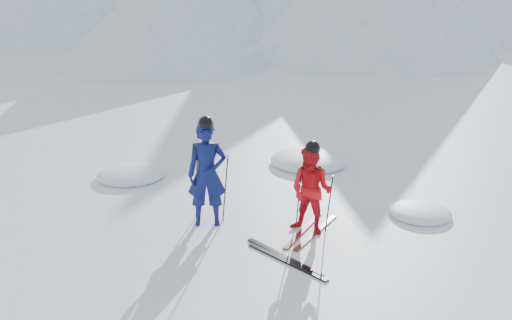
% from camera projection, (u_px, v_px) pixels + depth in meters
% --- Properties ---
extents(ground, '(160.00, 160.00, 0.00)m').
position_uv_depth(ground, '(335.00, 237.00, 9.63)').
color(ground, white).
rests_on(ground, ground).
extents(skier_blue, '(0.84, 0.72, 1.96)m').
position_uv_depth(skier_blue, '(207.00, 174.00, 9.90)').
color(skier_blue, '#0D1551').
rests_on(skier_blue, ground).
extents(skier_red, '(0.85, 0.70, 1.61)m').
position_uv_depth(skier_red, '(311.00, 190.00, 9.59)').
color(skier_red, red).
rests_on(skier_red, ground).
extents(pole_blue_left, '(0.13, 0.09, 1.30)m').
position_uv_depth(pole_blue_left, '(197.00, 186.00, 10.23)').
color(pole_blue_left, black).
rests_on(pole_blue_left, ground).
extents(pole_blue_right, '(0.13, 0.08, 1.30)m').
position_uv_depth(pole_blue_right, '(225.00, 188.00, 10.13)').
color(pole_blue_right, black).
rests_on(pole_blue_right, ground).
extents(pole_red_left, '(0.11, 0.09, 1.07)m').
position_uv_depth(pole_red_left, '(299.00, 198.00, 10.00)').
color(pole_red_left, black).
rests_on(pole_red_left, ground).
extents(pole_red_right, '(0.11, 0.08, 1.07)m').
position_uv_depth(pole_red_right, '(329.00, 204.00, 9.70)').
color(pole_red_right, black).
rests_on(pole_red_right, ground).
extents(ski_worn_left, '(0.25, 1.70, 0.03)m').
position_uv_depth(ski_worn_left, '(303.00, 230.00, 9.87)').
color(ski_worn_left, black).
rests_on(ski_worn_left, ground).
extents(ski_worn_right, '(0.37, 1.69, 0.03)m').
position_uv_depth(ski_worn_right, '(316.00, 232.00, 9.79)').
color(ski_worn_right, black).
rests_on(ski_worn_right, ground).
extents(ski_loose_a, '(1.55, 0.86, 0.03)m').
position_uv_depth(ski_loose_a, '(283.00, 256.00, 8.90)').
color(ski_loose_a, black).
rests_on(ski_loose_a, ground).
extents(ski_loose_b, '(1.57, 0.81, 0.03)m').
position_uv_depth(ski_loose_b, '(286.00, 261.00, 8.73)').
color(ski_loose_b, black).
rests_on(ski_loose_b, ground).
extents(snow_lumps, '(9.85, 7.40, 0.43)m').
position_uv_depth(snow_lumps, '(284.00, 182.00, 12.37)').
color(snow_lumps, white).
rests_on(snow_lumps, ground).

